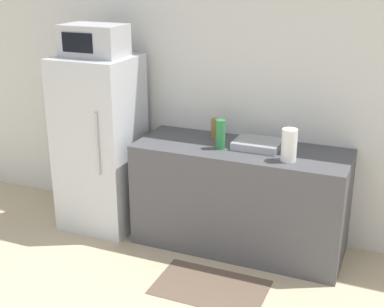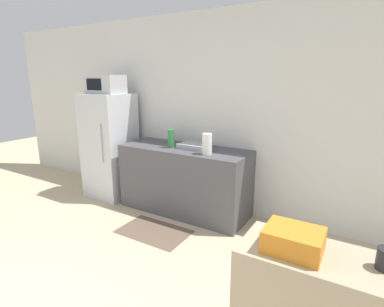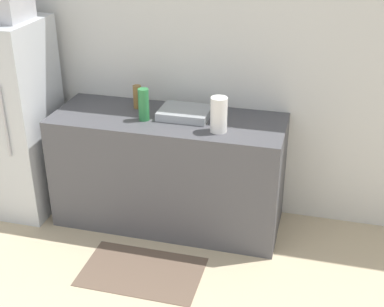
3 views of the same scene
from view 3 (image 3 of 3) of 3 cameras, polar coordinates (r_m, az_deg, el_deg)
wall_back at (r=4.09m, az=1.42°, el=10.83°), size 8.00×0.06×2.60m
refrigerator at (r=4.46m, az=-18.88°, el=3.58°), size 0.65×0.64×1.55m
counter at (r=4.14m, az=-2.50°, el=-1.84°), size 1.74×0.65×0.88m
sink_basin at (r=3.95m, az=-0.76°, el=4.36°), size 0.37×0.30×0.06m
bottle_tall at (r=3.88m, az=-5.18°, el=5.23°), size 0.08×0.08×0.24m
bottle_short at (r=4.12m, az=-5.86°, el=6.04°), size 0.06×0.06×0.18m
paper_towel_roll at (r=3.67m, az=2.88°, el=4.16°), size 0.12×0.12×0.25m
kitchen_rug at (r=3.83m, az=-5.36°, el=-12.41°), size 0.83×0.52×0.01m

